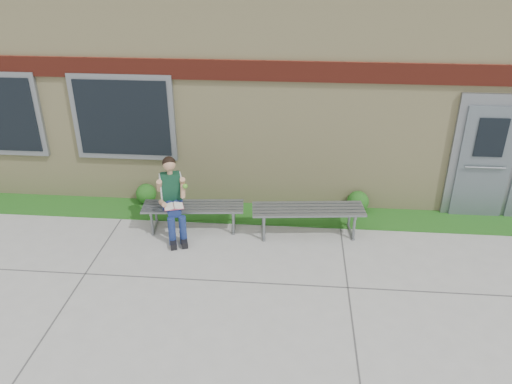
{
  "coord_description": "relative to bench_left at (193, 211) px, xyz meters",
  "views": [
    {
      "loc": [
        0.16,
        -5.53,
        4.56
      ],
      "look_at": [
        -0.47,
        1.7,
        0.92
      ],
      "focal_mm": 35.0,
      "sensor_mm": 36.0,
      "label": 1
    }
  ],
  "objects": [
    {
      "name": "grass_strip",
      "position": [
        1.59,
        0.6,
        -0.34
      ],
      "size": [
        16.0,
        0.8,
        0.02
      ],
      "primitive_type": "cube",
      "color": "#185216",
      "rests_on": "ground"
    },
    {
      "name": "school_building",
      "position": [
        1.59,
        3.99,
        1.75
      ],
      "size": [
        16.2,
        6.22,
        4.2
      ],
      "color": "beige",
      "rests_on": "ground"
    },
    {
      "name": "bench_right",
      "position": [
        2.0,
        0.0,
        0.03
      ],
      "size": [
        1.96,
        0.73,
        0.5
      ],
      "rotation": [
        0.0,
        0.0,
        0.1
      ],
      "color": "slate",
      "rests_on": "ground"
    },
    {
      "name": "girl",
      "position": [
        -0.3,
        -0.2,
        0.37
      ],
      "size": [
        0.62,
        0.88,
        1.39
      ],
      "rotation": [
        0.0,
        0.0,
        0.32
      ],
      "color": "navy",
      "rests_on": "ground"
    },
    {
      "name": "bench_left",
      "position": [
        0.0,
        0.0,
        0.0
      ],
      "size": [
        1.79,
        0.65,
        0.46
      ],
      "rotation": [
        0.0,
        0.0,
        0.09
      ],
      "color": "slate",
      "rests_on": "ground"
    },
    {
      "name": "ground",
      "position": [
        1.59,
        -2.0,
        -0.35
      ],
      "size": [
        80.0,
        80.0,
        0.0
      ],
      "primitive_type": "plane",
      "color": "#9E9E99",
      "rests_on": "ground"
    },
    {
      "name": "shrub_east",
      "position": [
        2.94,
        0.85,
        -0.13
      ],
      "size": [
        0.4,
        0.4,
        0.4
      ],
      "primitive_type": "sphere",
      "color": "#185216",
      "rests_on": "grass_strip"
    },
    {
      "name": "shrub_mid",
      "position": [
        -1.11,
        0.85,
        -0.14
      ],
      "size": [
        0.39,
        0.39,
        0.39
      ],
      "primitive_type": "sphere",
      "color": "#185216",
      "rests_on": "grass_strip"
    }
  ]
}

